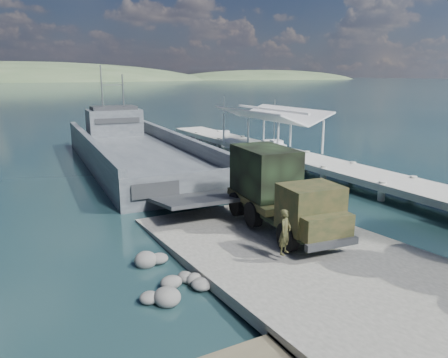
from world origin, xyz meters
TOP-DOWN VIEW (x-y plane):
  - ground at (0.00, 0.00)m, footprint 1400.00×1400.00m
  - boat_ramp at (0.00, -1.00)m, footprint 10.00×18.00m
  - shoreline_rocks at (-6.20, 0.50)m, footprint 3.20×5.60m
  - distant_headlands at (50.00, 560.00)m, footprint 1000.00×240.00m
  - pier at (13.00, 18.77)m, footprint 6.40×44.00m
  - landing_craft at (0.14, 23.94)m, footprint 11.09×35.27m
  - military_truck at (1.11, 2.00)m, footprint 3.71×9.14m
  - soldier at (-1.31, -1.90)m, footprint 0.89×0.79m
  - sailboat_near at (17.93, 26.15)m, footprint 2.53×4.98m
  - sailboat_far at (16.82, 36.58)m, footprint 3.02×4.93m

SIDE VIEW (x-z plane):
  - ground at x=0.00m, z-range 0.00..0.00m
  - shoreline_rocks at x=-6.20m, z-range -0.45..0.45m
  - distant_headlands at x=50.00m, z-range -24.00..24.00m
  - boat_ramp at x=0.00m, z-range 0.00..0.50m
  - sailboat_far at x=16.82m, z-range -2.59..3.20m
  - sailboat_near at x=17.93m, z-range -2.60..3.23m
  - landing_craft at x=0.14m, z-range -4.32..6.01m
  - soldier at x=-1.31m, z-range 0.50..2.54m
  - pier at x=13.00m, z-range -1.45..4.65m
  - military_truck at x=1.11m, z-range 0.49..4.61m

